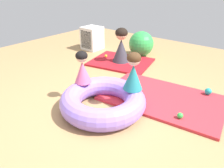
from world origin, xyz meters
TOP-DOWN VIEW (x-y plane):
  - ground_plane at (0.00, 0.00)m, footprint 8.00×8.00m
  - gym_mat_near_right at (0.53, 0.76)m, footprint 1.86×1.30m
  - gym_mat_far_right at (-0.87, 1.60)m, footprint 1.41×1.23m
  - inflatable_cushion at (0.02, -0.01)m, footprint 1.18×1.18m
  - child_in_teal at (0.28, 0.32)m, footprint 0.37×0.37m
  - child_in_pink at (-0.40, 0.04)m, footprint 0.31×0.31m
  - adult_seated at (-0.87, 1.60)m, footprint 0.52×0.52m
  - play_ball_yellow at (-1.28, 1.58)m, footprint 0.06×0.06m
  - play_ball_orange at (-0.12, 0.40)m, footprint 0.10×0.10m
  - play_ball_teal at (1.04, 1.27)m, footprint 0.10×0.10m
  - play_ball_green at (0.95, 0.41)m, footprint 0.08×0.08m
  - exercise_ball_large at (-0.79, 2.27)m, footprint 0.57×0.57m
  - storage_cube at (-2.04, 1.92)m, footprint 0.44×0.44m

SIDE VIEW (x-z plane):
  - ground_plane at x=0.00m, z-range 0.00..0.00m
  - gym_mat_near_right at x=0.53m, z-range 0.00..0.04m
  - gym_mat_far_right at x=-0.87m, z-range 0.00..0.04m
  - play_ball_yellow at x=-1.28m, z-range 0.04..0.10m
  - play_ball_green at x=0.95m, z-range 0.04..0.12m
  - play_ball_orange at x=-0.12m, z-range 0.04..0.14m
  - play_ball_teal at x=1.04m, z-range 0.04..0.14m
  - inflatable_cushion at x=0.02m, z-range 0.00..0.29m
  - storage_cube at x=-2.04m, z-range 0.00..0.56m
  - exercise_ball_large at x=-0.79m, z-range 0.00..0.57m
  - adult_seated at x=-0.87m, z-range 0.03..0.74m
  - child_in_pink at x=-0.40m, z-range 0.28..0.75m
  - child_in_teal at x=0.28m, z-range 0.28..0.80m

